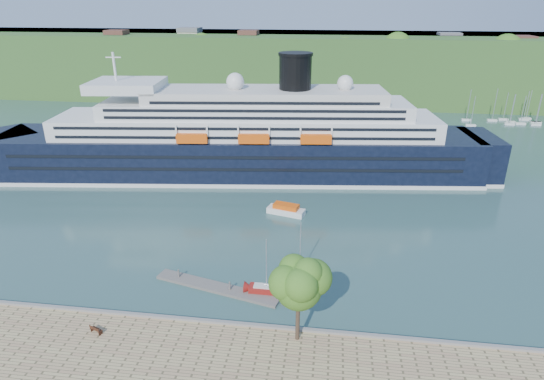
{
  "coord_description": "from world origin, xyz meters",
  "views": [
    {
      "loc": [
        12.82,
        -42.35,
        36.28
      ],
      "look_at": [
        3.07,
        30.0,
        5.62
      ],
      "focal_mm": 30.0,
      "sensor_mm": 36.0,
      "label": 1
    }
  ],
  "objects": [
    {
      "name": "ground",
      "position": [
        0.0,
        0.0,
        0.0
      ],
      "size": [
        400.0,
        400.0,
        0.0
      ],
      "primitive_type": "plane",
      "color": "#2F5352",
      "rests_on": "ground"
    },
    {
      "name": "promenade_tree",
      "position": [
        10.2,
        -1.63,
        6.69
      ],
      "size": [
        6.87,
        6.87,
        11.38
      ],
      "primitive_type": null,
      "color": "#326019",
      "rests_on": "promenade"
    },
    {
      "name": "quay_coping",
      "position": [
        0.0,
        -0.2,
        1.15
      ],
      "size": [
        220.0,
        0.5,
        0.3
      ],
      "primitive_type": "cube",
      "color": "slate",
      "rests_on": "promenade"
    },
    {
      "name": "park_bench",
      "position": [
        -12.69,
        -3.72,
        1.52
      ],
      "size": [
        1.75,
        1.26,
        1.04
      ],
      "primitive_type": null,
      "rotation": [
        0.0,
        0.0,
        -0.41
      ],
      "color": "#4D2716",
      "rests_on": "promenade"
    },
    {
      "name": "sailboat_white_far",
      "position": [
        9.76,
        12.86,
        3.96
      ],
      "size": [
        6.36,
        3.66,
        7.93
      ],
      "primitive_type": null,
      "rotation": [
        0.0,
        0.0,
        0.34
      ],
      "color": "silver",
      "rests_on": "ground"
    },
    {
      "name": "far_hillside",
      "position": [
        0.0,
        145.0,
        12.0
      ],
      "size": [
        400.0,
        50.0,
        24.0
      ],
      "primitive_type": "cube",
      "color": "#335D25",
      "rests_on": "ground"
    },
    {
      "name": "cruise_ship",
      "position": [
        -7.52,
        51.37,
        13.27
      ],
      "size": [
        119.33,
        30.5,
        26.53
      ],
      "primitive_type": null,
      "rotation": [
        0.0,
        0.0,
        0.11
      ],
      "color": "black",
      "rests_on": "ground"
    },
    {
      "name": "sailboat_red",
      "position": [
        5.79,
        7.54,
        3.96
      ],
      "size": [
        6.15,
        1.79,
        7.91
      ],
      "primitive_type": null,
      "rotation": [
        0.0,
        0.0,
        -0.01
      ],
      "color": "maroon",
      "rests_on": "ground"
    },
    {
      "name": "floating_pontoon",
      "position": [
        -1.53,
        7.87,
        0.2
      ],
      "size": [
        17.97,
        6.61,
        0.4
      ],
      "primitive_type": null,
      "rotation": [
        0.0,
        0.0,
        -0.25
      ],
      "color": "slate",
      "rests_on": "ground"
    },
    {
      "name": "tender_launch",
      "position": [
        5.34,
        32.42,
        0.96
      ],
      "size": [
        7.32,
        4.12,
        1.92
      ],
      "primitive_type": null,
      "rotation": [
        0.0,
        0.0,
        -0.27
      ],
      "color": "#E8520D",
      "rests_on": "ground"
    }
  ]
}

